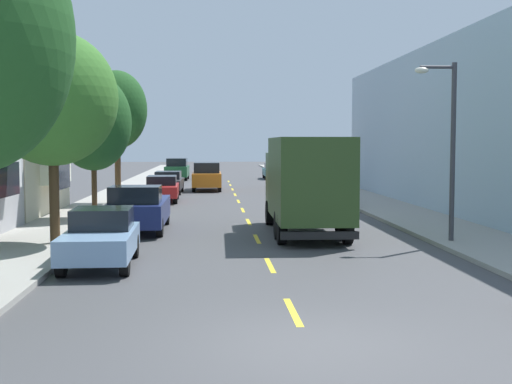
{
  "coord_description": "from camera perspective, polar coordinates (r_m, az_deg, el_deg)",
  "views": [
    {
      "loc": [
        -1.58,
        -10.75,
        3.23
      ],
      "look_at": [
        0.41,
        18.5,
        1.13
      ],
      "focal_mm": 47.61,
      "sensor_mm": 36.0,
      "label": 1
    }
  ],
  "objects": [
    {
      "name": "parked_sedan_charcoal",
      "position": [
        44.27,
        -7.39,
        0.85
      ],
      "size": [
        1.87,
        4.53,
        1.43
      ],
      "color": "#333338",
      "rests_on": "ground_plane"
    },
    {
      "name": "lane_centerline_dashes",
      "position": [
        35.43,
        -1.32,
        -1.13
      ],
      "size": [
        0.14,
        47.2,
        0.01
      ],
      "color": "yellow",
      "rests_on": "ground_plane"
    },
    {
      "name": "sidewalk_right",
      "position": [
        39.84,
        8.71,
        -0.5
      ],
      "size": [
        3.2,
        120.0,
        0.14
      ],
      "primitive_type": "cube",
      "color": "#99968E",
      "rests_on": "ground_plane"
    },
    {
      "name": "street_tree_second",
      "position": [
        21.9,
        -16.75,
        7.52
      ],
      "size": [
        4.0,
        4.0,
        6.55
      ],
      "color": "#47331E",
      "rests_on": "sidewalk_left"
    },
    {
      "name": "parked_pickup_navy",
      "position": [
        25.35,
        -9.84,
        -1.4
      ],
      "size": [
        2.0,
        5.3,
        1.73
      ],
      "color": "navy",
      "rests_on": "ground_plane"
    },
    {
      "name": "parked_suv_forest",
      "position": [
        60.63,
        -6.64,
        1.95
      ],
      "size": [
        2.02,
        4.83,
        1.93
      ],
      "color": "#194C28",
      "rests_on": "ground_plane"
    },
    {
      "name": "parked_sedan_teal",
      "position": [
        61.96,
        1.49,
        1.8
      ],
      "size": [
        1.86,
        4.53,
        1.43
      ],
      "color": "#195B60",
      "rests_on": "ground_plane"
    },
    {
      "name": "delivery_box_truck",
      "position": [
        23.98,
        4.21,
        0.98
      ],
      "size": [
        2.49,
        7.42,
        3.43
      ],
      "color": "#2D471E",
      "rests_on": "ground_plane"
    },
    {
      "name": "parked_hatchback_champagne",
      "position": [
        34.54,
        5.99,
        -0.03
      ],
      "size": [
        1.79,
        4.02,
        1.5
      ],
      "color": "tan",
      "rests_on": "ground_plane"
    },
    {
      "name": "parked_hatchback_sky",
      "position": [
        18.37,
        -12.9,
        -3.75
      ],
      "size": [
        1.84,
        4.04,
        1.5
      ],
      "color": "#7A9EC6",
      "rests_on": "ground_plane"
    },
    {
      "name": "street_tree_farthest",
      "position": [
        36.28,
        -11.6,
        6.76
      ],
      "size": [
        3.13,
        3.13,
        6.89
      ],
      "color": "#47331E",
      "rests_on": "sidewalk_left"
    },
    {
      "name": "parked_wagon_burgundy",
      "position": [
        50.49,
        2.77,
        1.34
      ],
      "size": [
        1.92,
        4.74,
        1.5
      ],
      "color": "maroon",
      "rests_on": "ground_plane"
    },
    {
      "name": "moving_orange_sedan",
      "position": [
        46.87,
        -4.16,
        1.34
      ],
      "size": [
        1.95,
        4.8,
        1.93
      ],
      "color": "orange",
      "rests_on": "ground_plane"
    },
    {
      "name": "parked_pickup_black",
      "position": [
        45.25,
        3.48,
        1.04
      ],
      "size": [
        2.02,
        5.31,
        1.73
      ],
      "color": "black",
      "rests_on": "ground_plane"
    },
    {
      "name": "ground_plane",
      "position": [
        40.91,
        -1.67,
        -0.43
      ],
      "size": [
        160.0,
        160.0,
        0.0
      ],
      "primitive_type": "plane",
      "color": "#424244"
    },
    {
      "name": "sidewalk_left",
      "position": [
        39.27,
        -11.96,
        -0.61
      ],
      "size": [
        3.2,
        120.0,
        0.14
      ],
      "primitive_type": "cube",
      "color": "#99968E",
      "rests_on": "ground_plane"
    },
    {
      "name": "street_lamp",
      "position": [
        22.32,
        15.8,
        4.55
      ],
      "size": [
        1.35,
        0.28,
        5.63
      ],
      "color": "#38383D",
      "rests_on": "sidewalk_right"
    },
    {
      "name": "parked_sedan_red",
      "position": [
        38.12,
        -7.92,
        0.32
      ],
      "size": [
        1.9,
        4.54,
        1.43
      ],
      "color": "#AD1E1E",
      "rests_on": "ground_plane"
    },
    {
      "name": "street_tree_third",
      "position": [
        29.03,
        -13.52,
        5.71
      ],
      "size": [
        3.15,
        3.15,
        5.98
      ],
      "color": "#47331E",
      "rests_on": "sidewalk_left"
    }
  ]
}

